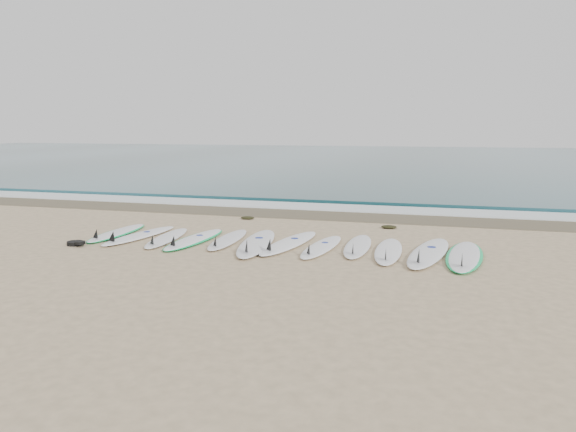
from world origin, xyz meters
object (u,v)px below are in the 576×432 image
(surfboard_0, at_px, (116,233))
(surfboard_11, at_px, (464,256))
(surfboard_6, at_px, (288,243))
(leash_coil, at_px, (76,243))

(surfboard_0, distance_m, surfboard_11, 7.48)
(surfboard_0, relative_size, surfboard_6, 0.87)
(surfboard_11, xyz_separation_m, leash_coil, (-7.60, -1.03, -0.00))
(surfboard_11, bearing_deg, surfboard_6, -179.21)
(leash_coil, bearing_deg, surfboard_0, 84.24)
(surfboard_6, xyz_separation_m, surfboard_11, (3.44, -0.17, -0.01))
(surfboard_0, distance_m, leash_coil, 1.25)
(surfboard_11, relative_size, leash_coil, 5.98)
(surfboard_6, distance_m, surfboard_11, 3.44)
(surfboard_0, relative_size, surfboard_11, 0.86)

